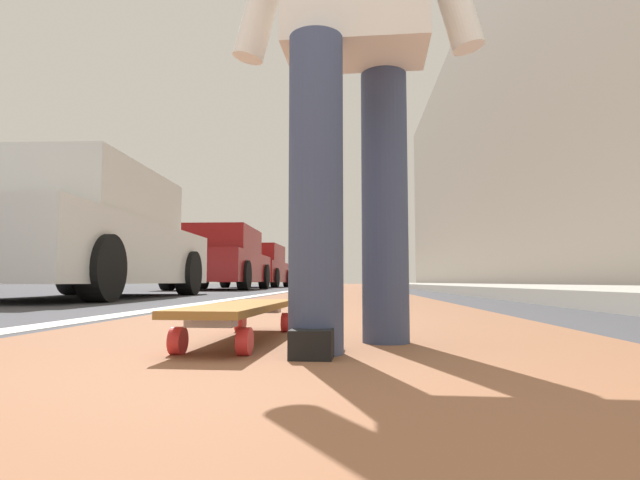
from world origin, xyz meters
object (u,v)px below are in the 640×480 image
object	(u,v)px
skateboard	(242,311)
parked_car_near	(84,237)
skater_person	(354,17)
traffic_light	(309,206)
parked_car_mid	(221,260)
parked_car_far	(258,267)

from	to	relation	value
skateboard	parked_car_near	world-z (taller)	parked_car_near
skater_person	traffic_light	size ratio (longest dim) A/B	0.37
parked_car_mid	parked_car_near	bearing A→B (deg)	-178.98
parked_car_far	skateboard	bearing A→B (deg)	-169.58
skateboard	parked_car_near	bearing A→B (deg)	33.57
skateboard	parked_car_mid	size ratio (longest dim) A/B	0.19
parked_car_mid	traffic_light	world-z (taller)	traffic_light
traffic_light	skateboard	bearing A→B (deg)	-175.73
skateboard	parked_car_mid	xyz separation A→B (m)	(10.80, 2.89, 0.62)
skateboard	traffic_light	world-z (taller)	traffic_light
parked_car_near	traffic_light	world-z (taller)	traffic_light
parked_car_near	skater_person	bearing A→B (deg)	-144.21
parked_car_far	parked_car_near	bearing A→B (deg)	-178.83
parked_car_mid	parked_car_far	size ratio (longest dim) A/B	1.05
skater_person	skateboard	bearing A→B (deg)	66.69
skateboard	traffic_light	distance (m)	18.17
parked_car_near	traffic_light	size ratio (longest dim) A/B	0.96
parked_car_mid	parked_car_far	world-z (taller)	parked_car_mid
skateboard	skater_person	size ratio (longest dim) A/B	0.52
skater_person	parked_car_mid	xyz separation A→B (m)	(10.94, 3.23, -0.22)
skateboard	skater_person	bearing A→B (deg)	-113.31
skater_person	parked_car_near	distance (m)	5.33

